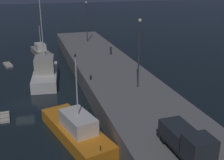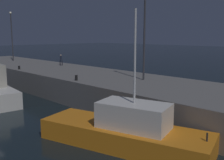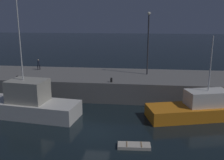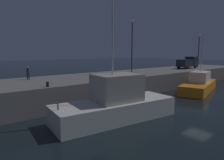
% 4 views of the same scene
% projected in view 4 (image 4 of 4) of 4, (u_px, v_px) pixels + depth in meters
% --- Properties ---
extents(ground_plane, '(320.00, 320.00, 0.00)m').
position_uv_depth(ground_plane, '(199.00, 111.00, 20.65)').
color(ground_plane, black).
extents(pier_quay, '(71.71, 9.96, 2.71)m').
position_uv_depth(pier_quay, '(114.00, 83.00, 30.74)').
color(pier_quay, slate).
rests_on(pier_quay, ground).
extents(fishing_trawler_red, '(12.04, 6.42, 8.92)m').
position_uv_depth(fishing_trawler_red, '(199.00, 84.00, 31.47)').
color(fishing_trawler_red, orange).
rests_on(fishing_trawler_red, ground).
extents(fishing_boat_blue, '(11.79, 5.11, 13.26)m').
position_uv_depth(fishing_boat_blue, '(116.00, 104.00, 17.91)').
color(fishing_boat_blue, silver).
rests_on(fishing_boat_blue, ground).
extents(lamp_post_east, '(0.44, 0.44, 8.80)m').
position_uv_depth(lamp_post_east, '(132.00, 42.00, 33.81)').
color(lamp_post_east, '#38383D').
rests_on(lamp_post_east, pier_quay).
extents(lamp_post_central, '(0.44, 0.44, 7.44)m').
position_uv_depth(lamp_post_central, '(199.00, 48.00, 45.84)').
color(lamp_post_central, '#38383D').
rests_on(lamp_post_central, pier_quay).
extents(utility_truck, '(6.01, 2.24, 2.50)m').
position_uv_depth(utility_truck, '(188.00, 62.00, 42.62)').
color(utility_truck, black).
rests_on(utility_truck, pier_quay).
extents(dockworker, '(0.42, 0.42, 1.66)m').
position_uv_depth(dockworker, '(28.00, 72.00, 24.56)').
color(dockworker, black).
rests_on(dockworker, pier_quay).
extents(bollard_west, '(0.28, 0.28, 0.47)m').
position_uv_depth(bollard_west, '(48.00, 84.00, 19.48)').
color(bollard_west, black).
rests_on(bollard_west, pier_quay).
extents(bollard_central, '(0.28, 0.28, 0.56)m').
position_uv_depth(bollard_central, '(136.00, 75.00, 27.55)').
color(bollard_central, black).
rests_on(bollard_central, pier_quay).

